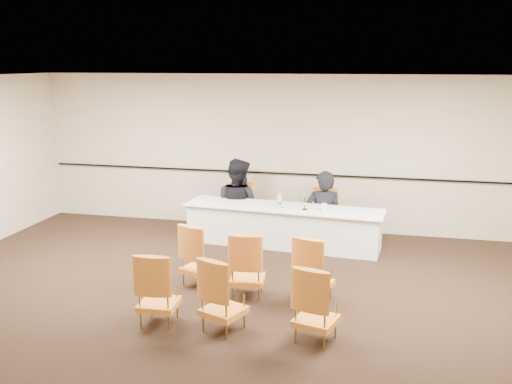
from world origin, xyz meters
TOP-DOWN VIEW (x-y plane):
  - floor at (0.00, 0.00)m, footprint 10.00×10.00m
  - ceiling at (0.00, 0.00)m, footprint 10.00×10.00m
  - wall_back at (0.00, 4.00)m, footprint 10.00×0.04m
  - wall_rail at (0.00, 3.96)m, footprint 9.80×0.04m
  - panel_table at (0.17, 2.87)m, footprint 3.60×1.12m
  - panelist_main at (0.83, 3.35)m, footprint 0.74×0.54m
  - panelist_main_chair at (0.83, 3.35)m, footprint 0.54×0.54m
  - panelist_second at (-0.83, 3.49)m, footprint 1.17×1.07m
  - panelist_second_chair at (-0.83, 3.49)m, footprint 0.54×0.54m
  - papers at (0.60, 2.79)m, footprint 0.34×0.28m
  - microphone at (0.57, 2.75)m, footprint 0.13×0.20m
  - water_bottle at (0.10, 2.86)m, footprint 0.09×0.09m
  - drinking_glass at (0.23, 2.75)m, footprint 0.07×0.07m
  - coffee_cup at (0.91, 2.74)m, footprint 0.10×0.10m
  - aud_chair_front_left at (-0.67, 0.74)m, footprint 0.65×0.65m
  - aud_chair_front_mid at (0.10, 0.51)m, footprint 0.55×0.55m
  - aud_chair_front_right at (1.02, 0.55)m, footprint 0.63×0.63m
  - aud_chair_back_left at (-0.79, -0.56)m, footprint 0.53×0.53m
  - aud_chair_back_mid at (0.06, -0.57)m, footprint 0.65×0.65m
  - aud_chair_back_right at (1.20, -0.58)m, footprint 0.62×0.62m

SIDE VIEW (x-z plane):
  - floor at x=0.00m, z-range 0.00..0.00m
  - panel_table at x=0.17m, z-range 0.00..0.71m
  - panelist_main at x=0.83m, z-range -0.58..1.30m
  - panelist_second at x=-0.83m, z-range -0.52..1.44m
  - panelist_main_chair at x=0.83m, z-range 0.00..0.95m
  - panelist_second_chair at x=-0.83m, z-range 0.00..0.95m
  - aud_chair_front_left at x=-0.67m, z-range 0.00..0.95m
  - aud_chair_front_mid at x=0.10m, z-range 0.00..0.95m
  - aud_chair_front_right at x=1.02m, z-range 0.00..0.95m
  - aud_chair_back_left at x=-0.79m, z-range 0.00..0.95m
  - aud_chair_back_mid at x=0.06m, z-range 0.00..0.95m
  - aud_chair_back_right at x=1.20m, z-range 0.00..0.95m
  - papers at x=0.60m, z-range 0.71..0.71m
  - drinking_glass at x=0.23m, z-range 0.71..0.81m
  - coffee_cup at x=0.91m, z-range 0.71..0.85m
  - water_bottle at x=0.10m, z-range 0.71..0.96m
  - microphone at x=0.57m, z-range 0.71..0.97m
  - wall_rail at x=0.00m, z-range 1.09..1.11m
  - wall_back at x=0.00m, z-range 0.00..3.00m
  - ceiling at x=0.00m, z-range 3.00..3.00m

